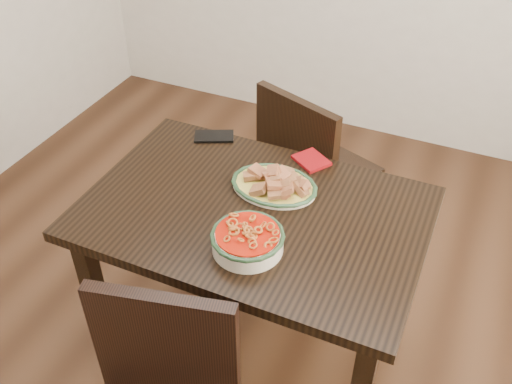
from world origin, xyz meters
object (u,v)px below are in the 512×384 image
at_px(dining_table, 254,231).
at_px(noodle_bowl, 248,238).
at_px(chair_far, 310,168).
at_px(fish_plate, 274,178).
at_px(smartphone, 214,136).

distance_m(dining_table, noodle_bowl, 0.24).
height_order(chair_far, fish_plate, chair_far).
relative_size(chair_far, smartphone, 5.72).
relative_size(dining_table, chair_far, 1.30).
bearing_deg(chair_far, dining_table, 111.60).
bearing_deg(dining_table, noodle_bowl, -71.29).
bearing_deg(noodle_bowl, dining_table, 108.71).
bearing_deg(chair_far, noodle_bowl, 115.76).
bearing_deg(fish_plate, dining_table, -98.11).
bearing_deg(noodle_bowl, smartphone, 126.74).
distance_m(fish_plate, noodle_bowl, 0.32).
distance_m(dining_table, chair_far, 0.65).
height_order(chair_far, smartphone, chair_far).
xyz_separation_m(chair_far, fish_plate, (0.03, -0.49, 0.30)).
height_order(fish_plate, noodle_bowl, fish_plate).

